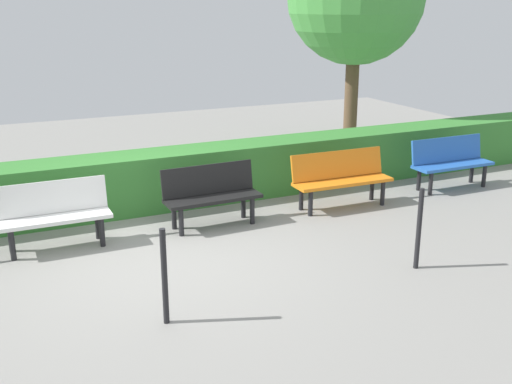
# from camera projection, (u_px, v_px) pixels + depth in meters

# --- Properties ---
(ground_plane) EXTENTS (20.38, 20.38, 0.00)m
(ground_plane) POSITION_uv_depth(u_px,v_px,m) (165.00, 256.00, 7.68)
(ground_plane) COLOR gray
(bench_blue) EXTENTS (1.47, 0.47, 0.86)m
(bench_blue) POSITION_uv_depth(u_px,v_px,m) (450.00, 160.00, 10.39)
(bench_blue) COLOR blue
(bench_blue) RESTS_ON ground_plane
(bench_orange) EXTENTS (1.60, 0.51, 0.86)m
(bench_orange) POSITION_uv_depth(u_px,v_px,m) (341.00, 176.00, 9.42)
(bench_orange) COLOR orange
(bench_orange) RESTS_ON ground_plane
(bench_black) EXTENTS (1.39, 0.48, 0.86)m
(bench_black) POSITION_uv_depth(u_px,v_px,m) (211.00, 193.00, 8.62)
(bench_black) COLOR black
(bench_black) RESTS_ON ground_plane
(bench_white) EXTENTS (1.40, 0.46, 0.86)m
(bench_white) POSITION_uv_depth(u_px,v_px,m) (54.00, 212.00, 7.82)
(bench_white) COLOR white
(bench_white) RESTS_ON ground_plane
(hedge_row) EXTENTS (16.38, 0.74, 0.87)m
(hedge_row) POSITION_uv_depth(u_px,v_px,m) (189.00, 176.00, 9.61)
(hedge_row) COLOR #387F33
(hedge_row) RESTS_ON ground_plane
(railing_post_mid) EXTENTS (0.06, 0.06, 1.00)m
(railing_post_mid) POSITION_uv_depth(u_px,v_px,m) (419.00, 229.00, 7.18)
(railing_post_mid) COLOR black
(railing_post_mid) RESTS_ON ground_plane
(railing_post_far) EXTENTS (0.06, 0.06, 1.00)m
(railing_post_far) POSITION_uv_depth(u_px,v_px,m) (164.00, 277.00, 5.92)
(railing_post_far) COLOR black
(railing_post_far) RESTS_ON ground_plane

